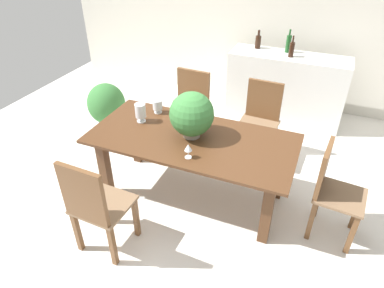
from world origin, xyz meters
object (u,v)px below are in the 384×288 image
at_px(dining_table, 192,148).
at_px(wine_bottle_amber, 288,43).
at_px(chair_foot_end, 331,188).
at_px(chair_far_right, 260,118).
at_px(kitchen_counter, 285,88).
at_px(chair_far_left, 190,104).
at_px(wine_glass, 188,148).
at_px(crystal_vase_left, 158,105).
at_px(potted_plant_floor, 107,105).
at_px(chair_near_left, 95,205).
at_px(wine_bottle_clear, 292,49).
at_px(wine_bottle_dark, 258,41).
at_px(flower_centerpiece, 192,115).
at_px(crystal_vase_center_near, 140,111).

relative_size(dining_table, wine_bottle_amber, 6.49).
height_order(chair_foot_end, chair_far_right, chair_far_right).
bearing_deg(kitchen_counter, chair_far_left, -133.14).
relative_size(chair_far_right, wine_glass, 6.78).
relative_size(crystal_vase_left, potted_plant_floor, 0.23).
distance_m(chair_near_left, potted_plant_floor, 2.23).
bearing_deg(wine_glass, wine_bottle_clear, 78.30).
xyz_separation_m(chair_far_left, wine_glass, (0.54, -1.32, 0.30)).
relative_size(chair_far_right, wine_bottle_dark, 3.77).
bearing_deg(potted_plant_floor, flower_centerpiece, -27.44).
distance_m(crystal_vase_center_near, potted_plant_floor, 1.40).
xyz_separation_m(chair_far_right, wine_bottle_amber, (0.05, 1.20, 0.55)).
xyz_separation_m(chair_far_left, wine_bottle_dark, (0.54, 1.22, 0.52)).
distance_m(chair_near_left, chair_far_right, 2.20).
distance_m(chair_foot_end, chair_near_left, 2.06).
relative_size(flower_centerpiece, kitchen_counter, 0.28).
height_order(flower_centerpiece, wine_bottle_clear, wine_bottle_clear).
bearing_deg(chair_far_left, chair_far_right, 3.13).
bearing_deg(wine_bottle_clear, chair_near_left, -108.96).
bearing_deg(chair_far_right, chair_near_left, -111.99).
bearing_deg(wine_glass, chair_far_left, 112.41).
distance_m(chair_foot_end, kitchen_counter, 2.22).
height_order(chair_foot_end, wine_glass, chair_foot_end).
height_order(chair_far_left, kitchen_counter, kitchen_counter).
relative_size(chair_near_left, kitchen_counter, 0.62).
bearing_deg(potted_plant_floor, chair_far_left, 5.96).
relative_size(dining_table, crystal_vase_center_near, 9.93).
bearing_deg(chair_near_left, wine_bottle_amber, -104.51).
distance_m(chair_near_left, flower_centerpiece, 1.19).
bearing_deg(kitchen_counter, wine_bottle_amber, 120.98).
height_order(chair_far_right, wine_bottle_amber, wine_bottle_amber).
relative_size(wine_bottle_dark, potted_plant_floor, 0.39).
height_order(chair_far_right, kitchen_counter, kitchen_counter).
bearing_deg(wine_bottle_clear, wine_bottle_dark, 159.71).
xyz_separation_m(flower_centerpiece, wine_bottle_dark, (0.10, 2.19, 0.08)).
bearing_deg(wine_bottle_dark, kitchen_counter, -14.33).
xyz_separation_m(chair_foot_end, potted_plant_floor, (-2.98, 0.86, -0.18)).
xyz_separation_m(chair_foot_end, chair_far_left, (-1.78, 0.99, 0.02)).
bearing_deg(crystal_vase_left, wine_glass, -45.41).
height_order(kitchen_counter, wine_bottle_dark, wine_bottle_dark).
distance_m(dining_table, crystal_vase_center_near, 0.67).
relative_size(chair_foot_end, potted_plant_floor, 1.43).
distance_m(crystal_vase_center_near, wine_glass, 0.81).
bearing_deg(wine_glass, wine_bottle_amber, 80.68).
height_order(dining_table, kitchen_counter, kitchen_counter).
bearing_deg(dining_table, kitchen_counter, 74.59).
distance_m(chair_near_left, crystal_vase_center_near, 1.13).
distance_m(dining_table, wine_bottle_dark, 2.26).
distance_m(chair_far_left, chair_near_left, 1.99).
height_order(dining_table, wine_bottle_amber, wine_bottle_amber).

